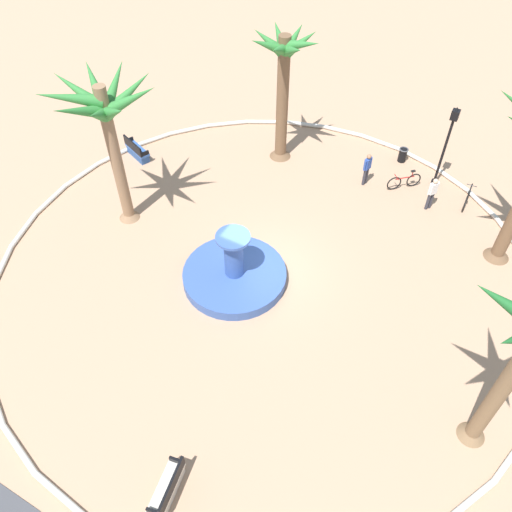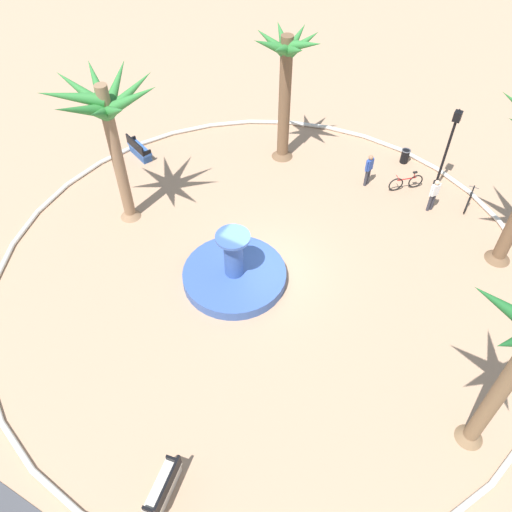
# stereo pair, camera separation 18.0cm
# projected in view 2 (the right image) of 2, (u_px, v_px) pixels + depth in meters

# --- Properties ---
(ground_plane) EXTENTS (80.00, 80.00, 0.00)m
(ground_plane) POSITION_uv_depth(u_px,v_px,m) (265.00, 270.00, 21.33)
(ground_plane) COLOR tan
(plaza_curb) EXTENTS (21.73, 21.73, 0.20)m
(plaza_curb) POSITION_uv_depth(u_px,v_px,m) (265.00, 268.00, 21.26)
(plaza_curb) COLOR silver
(plaza_curb) RESTS_ON ground
(fountain) EXTENTS (4.11, 4.11, 2.44)m
(fountain) POSITION_uv_depth(u_px,v_px,m) (234.00, 274.00, 20.75)
(fountain) COLOR #38569E
(fountain) RESTS_ON ground
(palm_tree_mid_plaza) EXTENTS (3.23, 3.21, 6.47)m
(palm_tree_mid_plaza) POSITION_uv_depth(u_px,v_px,m) (286.00, 72.00, 23.27)
(palm_tree_mid_plaza) COLOR brown
(palm_tree_mid_plaza) RESTS_ON ground
(palm_tree_far_side) EXTENTS (4.29, 4.34, 6.67)m
(palm_tree_far_side) POSITION_uv_depth(u_px,v_px,m) (107.00, 116.00, 19.80)
(palm_tree_far_side) COLOR #8E6B4C
(palm_tree_far_side) RESTS_ON ground
(bench_east) EXTENTS (0.78, 1.66, 1.00)m
(bench_east) POSITION_uv_depth(u_px,v_px,m) (164.00, 488.00, 15.13)
(bench_east) COLOR beige
(bench_east) RESTS_ON ground
(bench_west) EXTENTS (1.67, 1.05, 1.00)m
(bench_west) POSITION_uv_depth(u_px,v_px,m) (139.00, 150.00, 26.37)
(bench_west) COLOR #335BA8
(bench_west) RESTS_ON ground
(lamppost) EXTENTS (0.32, 0.32, 4.19)m
(lamppost) POSITION_uv_depth(u_px,v_px,m) (449.00, 143.00, 23.17)
(lamppost) COLOR black
(lamppost) RESTS_ON ground
(trash_bin) EXTENTS (0.46, 0.46, 0.73)m
(trash_bin) POSITION_uv_depth(u_px,v_px,m) (405.00, 156.00, 26.00)
(trash_bin) COLOR black
(trash_bin) RESTS_ON ground
(bicycle_red_frame) EXTENTS (1.29, 1.23, 0.94)m
(bicycle_red_frame) POSITION_uv_depth(u_px,v_px,m) (406.00, 182.00, 24.57)
(bicycle_red_frame) COLOR black
(bicycle_red_frame) RESTS_ON ground
(bicycle_by_lamppost) EXTENTS (0.44, 1.72, 0.94)m
(bicycle_by_lamppost) POSITION_uv_depth(u_px,v_px,m) (469.00, 199.00, 23.78)
(bicycle_by_lamppost) COLOR black
(bicycle_by_lamppost) RESTS_ON ground
(person_cyclist_helmet) EXTENTS (0.29, 0.51, 1.68)m
(person_cyclist_helmet) POSITION_uv_depth(u_px,v_px,m) (369.00, 169.00, 24.39)
(person_cyclist_helmet) COLOR #33333D
(person_cyclist_helmet) RESTS_ON ground
(person_cyclist_photo) EXTENTS (0.36, 0.45, 1.67)m
(person_cyclist_photo) POSITION_uv_depth(u_px,v_px,m) (434.00, 194.00, 23.16)
(person_cyclist_photo) COLOR #33333D
(person_cyclist_photo) RESTS_ON ground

